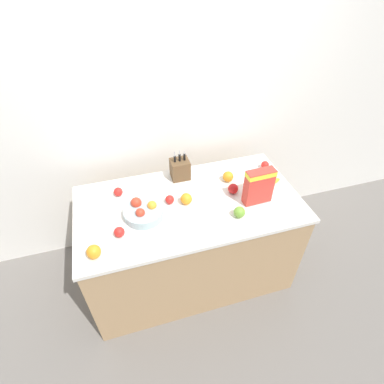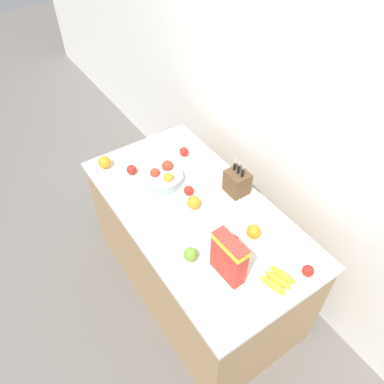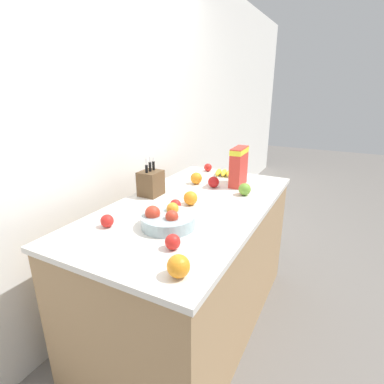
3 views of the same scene
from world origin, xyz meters
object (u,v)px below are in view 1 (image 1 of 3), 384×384
object	(u,v)px
fruit_bowl	(143,211)
apple_middle	(118,192)
banana_bunch	(268,179)
cereal_box	(259,185)
apple_front	(239,212)
apple_near_bananas	(233,189)
orange_front_right	(94,252)
knife_block	(180,169)
apple_leftmost	(265,165)
apple_rightmost	(119,232)
apple_rear	(170,200)
orange_near_bowl	(186,199)
orange_front_left	(228,177)

from	to	relation	value
fruit_bowl	apple_middle	size ratio (longest dim) A/B	4.14
banana_bunch	cereal_box	bearing A→B (deg)	-136.32
apple_front	apple_near_bananas	xyz separation A→B (m)	(0.06, 0.25, -0.00)
cereal_box	orange_front_right	world-z (taller)	cereal_box
knife_block	fruit_bowl	xyz separation A→B (m)	(-0.36, -0.35, -0.04)
fruit_bowl	apple_leftmost	xyz separation A→B (m)	(1.08, 0.27, -0.01)
apple_leftmost	orange_front_right	bearing A→B (deg)	-159.50
apple_rightmost	apple_near_bananas	xyz separation A→B (m)	(0.88, 0.19, 0.00)
knife_block	apple_rightmost	size ratio (longest dim) A/B	3.68
fruit_bowl	apple_rear	size ratio (longest dim) A/B	4.28
apple_rear	apple_near_bananas	bearing A→B (deg)	-3.06
knife_block	orange_front_right	distance (m)	0.94
apple_rightmost	orange_near_bowl	distance (m)	0.53
orange_front_right	cereal_box	bearing A→B (deg)	8.63
apple_front	orange_near_bowl	distance (m)	0.39
orange_near_bowl	fruit_bowl	bearing A→B (deg)	-174.25
apple_middle	apple_near_bananas	xyz separation A→B (m)	(0.84, -0.22, 0.01)
banana_bunch	apple_rightmost	world-z (taller)	apple_rightmost
fruit_bowl	orange_front_left	distance (m)	0.74
apple_rightmost	apple_front	bearing A→B (deg)	-4.09
knife_block	apple_rear	world-z (taller)	knife_block
banana_bunch	orange_front_right	size ratio (longest dim) A/B	2.05
orange_front_right	apple_near_bananas	bearing A→B (deg)	16.76
apple_near_bananas	orange_near_bowl	size ratio (longest dim) A/B	0.93
apple_middle	banana_bunch	bearing A→B (deg)	-8.20
cereal_box	apple_rear	world-z (taller)	cereal_box
fruit_bowl	apple_middle	xyz separation A→B (m)	(-0.15, 0.27, -0.00)
apple_rightmost	apple_near_bananas	distance (m)	0.90
knife_block	orange_near_bowl	world-z (taller)	knife_block
cereal_box	apple_near_bananas	world-z (taller)	cereal_box
knife_block	fruit_bowl	world-z (taller)	knife_block
cereal_box	apple_rightmost	size ratio (longest dim) A/B	3.96
fruit_bowl	apple_leftmost	bearing A→B (deg)	13.90
apple_front	apple_near_bananas	distance (m)	0.25
orange_front_right	orange_near_bowl	bearing A→B (deg)	24.02
apple_rear	orange_front_right	size ratio (longest dim) A/B	0.73
knife_block	apple_middle	world-z (taller)	knife_block
apple_rightmost	knife_block	bearing A→B (deg)	42.22
banana_bunch	apple_leftmost	world-z (taller)	apple_leftmost
knife_block	apple_near_bananas	xyz separation A→B (m)	(0.34, -0.30, -0.04)
cereal_box	orange_near_bowl	distance (m)	0.53
banana_bunch	orange_near_bowl	distance (m)	0.71
banana_bunch	apple_front	world-z (taller)	apple_front
cereal_box	apple_rear	bearing A→B (deg)	163.03
apple_front	apple_rightmost	distance (m)	0.82
banana_bunch	apple_leftmost	size ratio (longest dim) A/B	2.75
apple_middle	orange_front_left	bearing A→B (deg)	-4.95
banana_bunch	apple_near_bananas	bearing A→B (deg)	-171.04
fruit_bowl	apple_rightmost	distance (m)	0.23
knife_block	cereal_box	xyz separation A→B (m)	(0.47, -0.44, 0.07)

